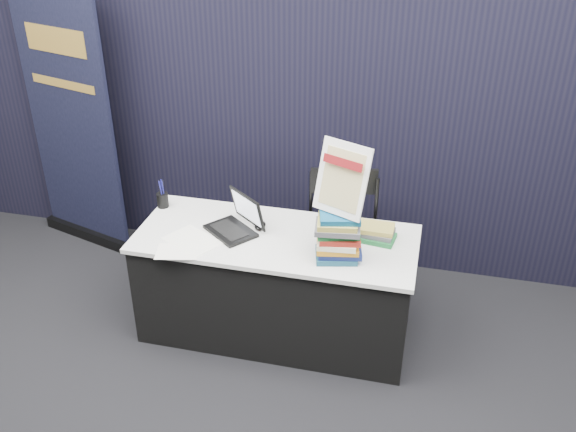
# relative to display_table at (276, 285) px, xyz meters

# --- Properties ---
(floor) EXTENTS (8.00, 8.00, 0.00)m
(floor) POSITION_rel_display_table_xyz_m (0.00, -0.55, -0.38)
(floor) COLOR black
(floor) RESTS_ON ground
(drape_partition) EXTENTS (6.00, 0.08, 2.40)m
(drape_partition) POSITION_rel_display_table_xyz_m (0.00, 1.05, 0.82)
(drape_partition) COLOR black
(drape_partition) RESTS_ON floor
(display_table) EXTENTS (1.80, 0.75, 0.75)m
(display_table) POSITION_rel_display_table_xyz_m (0.00, 0.00, 0.00)
(display_table) COLOR black
(display_table) RESTS_ON floor
(laptop) EXTENTS (0.39, 0.42, 0.24)m
(laptop) POSITION_rel_display_table_xyz_m (-0.30, 0.03, 0.43)
(laptop) COLOR black
(laptop) RESTS_ON display_table
(mouse) EXTENTS (0.07, 0.11, 0.03)m
(mouse) POSITION_rel_display_table_xyz_m (-0.13, 0.08, 0.39)
(mouse) COLOR black
(mouse) RESTS_ON display_table
(brochure_left) EXTENTS (0.30, 0.24, 0.00)m
(brochure_left) POSITION_rel_display_table_xyz_m (-0.54, -0.31, 0.38)
(brochure_left) COLOR white
(brochure_left) RESTS_ON display_table
(brochure_mid) EXTENTS (0.41, 0.38, 0.00)m
(brochure_mid) POSITION_rel_display_table_xyz_m (-0.50, -0.17, 0.38)
(brochure_mid) COLOR white
(brochure_mid) RESTS_ON display_table
(brochure_right) EXTENTS (0.31, 0.26, 0.00)m
(brochure_right) POSITION_rel_display_table_xyz_m (-0.35, -0.00, 0.38)
(brochure_right) COLOR beige
(brochure_right) RESTS_ON display_table
(pen_cup) EXTENTS (0.08, 0.08, 0.10)m
(pen_cup) POSITION_rel_display_table_xyz_m (-0.86, 0.21, 0.42)
(pen_cup) COLOR black
(pen_cup) RESTS_ON display_table
(book_stack_tall) EXTENTS (0.27, 0.23, 0.30)m
(book_stack_tall) POSITION_rel_display_table_xyz_m (0.43, -0.14, 0.52)
(book_stack_tall) COLOR navy
(book_stack_tall) RESTS_ON display_table
(book_stack_short) EXTENTS (0.23, 0.18, 0.09)m
(book_stack_short) POSITION_rel_display_table_xyz_m (0.62, 0.13, 0.42)
(book_stack_short) COLOR #1B6530
(book_stack_short) RESTS_ON display_table
(info_sign) EXTENTS (0.34, 0.24, 0.44)m
(info_sign) POSITION_rel_display_table_xyz_m (0.43, -0.11, 0.88)
(info_sign) COLOR black
(info_sign) RESTS_ON book_stack_tall
(pullup_banner) EXTENTS (0.92, 0.36, 2.18)m
(pullup_banner) POSITION_rel_display_table_xyz_m (-1.87, 0.81, 0.59)
(pullup_banner) COLOR black
(pullup_banner) RESTS_ON floor
(stacking_chair) EXTENTS (0.56, 0.56, 1.05)m
(stacking_chair) POSITION_rel_display_table_xyz_m (0.35, 0.29, 0.21)
(stacking_chair) COLOR black
(stacking_chair) RESTS_ON floor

